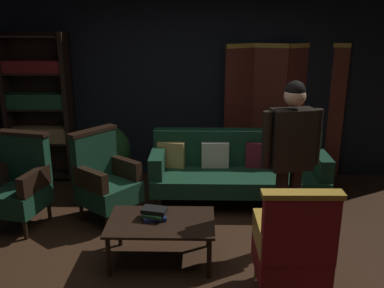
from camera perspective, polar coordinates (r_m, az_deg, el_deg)
ground_plane at (r=4.19m, az=-0.26°, el=-15.82°), size 10.00×10.00×0.00m
back_wall at (r=6.03m, az=0.36°, el=8.72°), size 7.20×0.10×2.80m
folding_screen at (r=6.11m, az=12.14°, el=4.48°), size 1.70×0.36×1.90m
bookshelf at (r=6.26m, az=-19.84°, el=4.79°), size 0.90×0.32×2.05m
velvet_couch at (r=5.32m, az=6.11°, el=-3.06°), size 2.12×0.78×0.88m
coffee_table at (r=4.08m, az=-4.16°, el=-10.80°), size 1.00×0.64×0.42m
armchair_gilt_accent at (r=3.59m, az=13.35°, el=-13.31°), size 0.60×0.58×1.04m
armchair_wing_left at (r=5.06m, az=-22.17°, el=-4.93°), size 0.69×0.69×1.04m
armchair_wing_right at (r=4.93m, az=-11.62°, el=-4.57°), size 0.81×0.81×1.04m
standing_figure at (r=4.13m, az=13.12°, el=-1.05°), size 0.58×0.29×1.70m
potted_plant at (r=5.71m, az=-11.15°, el=-1.28°), size 0.59×0.59×0.89m
book_navy_cloth at (r=4.09m, az=-5.02°, el=-9.69°), size 0.24×0.21×0.04m
book_green_cloth at (r=4.08m, az=-5.04°, el=-9.27°), size 0.23×0.23×0.03m
book_black_cloth at (r=4.06m, az=-5.05°, el=-8.84°), size 0.26×0.19×0.04m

